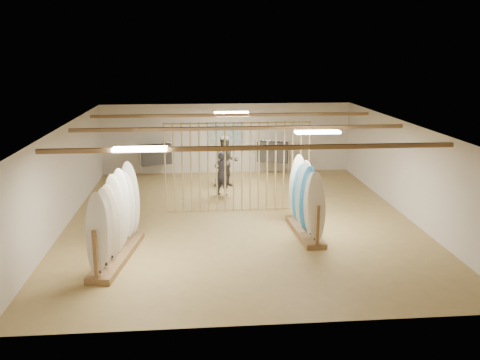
{
  "coord_description": "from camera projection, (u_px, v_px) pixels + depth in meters",
  "views": [
    {
      "loc": [
        -1.24,
        -14.26,
        4.88
      ],
      "look_at": [
        0.0,
        0.0,
        1.2
      ],
      "focal_mm": 38.0,
      "sensor_mm": 36.0,
      "label": 1
    }
  ],
  "objects": [
    {
      "name": "wall_left",
      "position": [
        64.0,
        177.0,
        14.31
      ],
      "size": [
        0.0,
        12.0,
        12.0
      ],
      "primitive_type": "plane",
      "rotation": [
        1.57,
        0.0,
        1.57
      ],
      "color": "beige",
      "rests_on": "ground"
    },
    {
      "name": "poster",
      "position": [
        227.0,
        134.0,
        20.45
      ],
      "size": [
        1.4,
        0.03,
        0.9
      ],
      "primitive_type": "cube",
      "color": "teal",
      "rests_on": "ground"
    },
    {
      "name": "wall_front",
      "position": [
        269.0,
        253.0,
        8.94
      ],
      "size": [
        12.0,
        0.0,
        12.0
      ],
      "primitive_type": "plane",
      "rotation": [
        -1.57,
        0.0,
        0.0
      ],
      "color": "beige",
      "rests_on": "ground"
    },
    {
      "name": "bamboo_partition",
      "position": [
        238.0,
        167.0,
        15.5
      ],
      "size": [
        4.45,
        0.05,
        2.78
      ],
      "color": "tan",
      "rests_on": "ground"
    },
    {
      "name": "rack_right",
      "position": [
        306.0,
        211.0,
        13.71
      ],
      "size": [
        0.65,
        2.42,
        1.93
      ],
      "rotation": [
        0.0,
        0.0,
        0.05
      ],
      "color": "olive",
      "rests_on": "floor"
    },
    {
      "name": "shopper_a",
      "position": [
        222.0,
        171.0,
        17.35
      ],
      "size": [
        0.76,
        0.68,
        1.74
      ],
      "primitive_type": "imported",
      "rotation": [
        0.0,
        0.0,
        2.65
      ],
      "color": "#292931",
      "rests_on": "floor"
    },
    {
      "name": "wall_back",
      "position": [
        227.0,
        138.0,
        20.51
      ],
      "size": [
        12.0,
        0.0,
        12.0
      ],
      "primitive_type": "plane",
      "rotation": [
        1.57,
        0.0,
        0.0
      ],
      "color": "beige",
      "rests_on": "ground"
    },
    {
      "name": "shopper_b",
      "position": [
        226.0,
        158.0,
        18.42
      ],
      "size": [
        1.02,
        0.8,
        2.11
      ],
      "primitive_type": "imported",
      "rotation": [
        0.0,
        0.0,
        0.0
      ],
      "color": "#3F3A31",
      "rests_on": "floor"
    },
    {
      "name": "clothing_rack_a",
      "position": [
        156.0,
        155.0,
        19.82
      ],
      "size": [
        1.24,
        0.7,
        1.39
      ],
      "rotation": [
        0.0,
        0.0,
        0.34
      ],
      "color": "silver",
      "rests_on": "floor"
    },
    {
      "name": "rack_left",
      "position": [
        116.0,
        231.0,
        12.04
      ],
      "size": [
        1.02,
        2.98,
        2.05
      ],
      "rotation": [
        0.0,
        0.0,
        -0.16
      ],
      "color": "olive",
      "rests_on": "floor"
    },
    {
      "name": "light_panels",
      "position": [
        240.0,
        127.0,
        14.39
      ],
      "size": [
        1.2,
        0.35,
        0.06
      ],
      "primitive_type": "cube",
      "color": "white",
      "rests_on": "ground"
    },
    {
      "name": "wall_right",
      "position": [
        407.0,
        170.0,
        15.14
      ],
      "size": [
        0.0,
        12.0,
        12.0
      ],
      "primitive_type": "plane",
      "rotation": [
        1.57,
        0.0,
        -1.57
      ],
      "color": "beige",
      "rests_on": "ground"
    },
    {
      "name": "clothing_rack_b",
      "position": [
        273.0,
        152.0,
        20.2
      ],
      "size": [
        1.28,
        0.76,
        1.43
      ],
      "rotation": [
        0.0,
        0.0,
        -0.37
      ],
      "color": "silver",
      "rests_on": "floor"
    },
    {
      "name": "floor",
      "position": [
        240.0,
        219.0,
        15.07
      ],
      "size": [
        12.0,
        12.0,
        0.0
      ],
      "primitive_type": "plane",
      "color": "#A5884F",
      "rests_on": "ground"
    },
    {
      "name": "ceiling",
      "position": [
        240.0,
        125.0,
        14.38
      ],
      "size": [
        12.0,
        12.0,
        0.0
      ],
      "primitive_type": "plane",
      "rotation": [
        3.14,
        0.0,
        0.0
      ],
      "color": "gray",
      "rests_on": "ground"
    },
    {
      "name": "ceiling_slats",
      "position": [
        240.0,
        128.0,
        14.4
      ],
      "size": [
        9.5,
        6.12,
        0.1
      ],
      "primitive_type": "cube",
      "color": "olive",
      "rests_on": "ground"
    }
  ]
}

